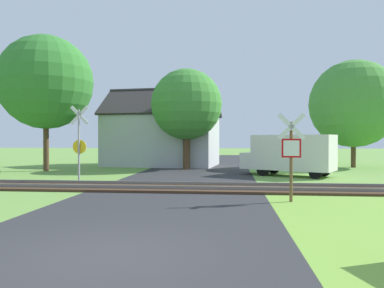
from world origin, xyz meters
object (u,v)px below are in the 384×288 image
(tree_far, at_px, (354,104))
(tree_left, at_px, (46,82))
(crossing_sign_far, at_px, (79,141))
(stop_sign_near, at_px, (291,151))
(house, at_px, (162,138))
(tree_center, at_px, (187,105))
(mail_truck, at_px, (290,153))

(tree_far, bearing_deg, tree_left, -166.19)
(crossing_sign_far, relative_size, tree_far, 0.46)
(stop_sign_near, relative_size, tree_left, 0.33)
(stop_sign_near, relative_size, house, 0.31)
(crossing_sign_far, bearing_deg, tree_left, 129.04)
(tree_center, bearing_deg, house, 123.67)
(stop_sign_near, distance_m, tree_left, 17.65)
(tree_left, bearing_deg, house, 40.57)
(crossing_sign_far, bearing_deg, mail_truck, 25.40)
(tree_left, bearing_deg, tree_far, 13.81)
(tree_left, bearing_deg, stop_sign_near, -37.86)
(stop_sign_near, bearing_deg, mail_truck, -93.13)
(tree_center, bearing_deg, mail_truck, -32.99)
(crossing_sign_far, height_order, tree_far, tree_far)
(house, height_order, tree_center, tree_center)
(house, distance_m, tree_far, 14.16)
(house, distance_m, tree_left, 9.22)
(tree_far, bearing_deg, tree_center, -166.16)
(tree_far, relative_size, tree_center, 1.14)
(tree_left, height_order, tree_far, tree_left)
(house, height_order, tree_far, tree_far)
(stop_sign_near, relative_size, crossing_sign_far, 0.80)
(tree_far, height_order, mail_truck, tree_far)
(crossing_sign_far, height_order, house, house)
(tree_center, bearing_deg, tree_left, -166.23)
(tree_left, distance_m, mail_truck, 15.65)
(house, bearing_deg, tree_far, 4.28)
(stop_sign_near, bearing_deg, tree_center, -63.58)
(tree_far, bearing_deg, mail_truck, -128.71)
(crossing_sign_far, bearing_deg, tree_far, 37.62)
(tree_center, distance_m, mail_truck, 7.97)
(stop_sign_near, bearing_deg, tree_left, -32.26)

